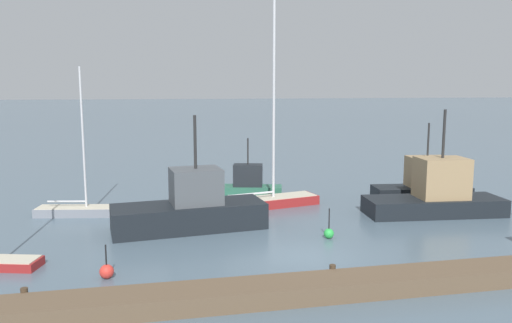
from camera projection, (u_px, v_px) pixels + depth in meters
ground_plane at (306, 257)px, 22.37m from camera, size 600.00×600.00×0.00m
dock_pier at (341, 286)px, 18.25m from camera, size 27.27×1.85×0.80m
sailboat_0 at (80, 209)px, 29.49m from camera, size 5.15×2.18×8.61m
sailboat_2 at (266, 197)px, 31.57m from camera, size 7.09×3.20×12.98m
fishing_boat_0 at (437, 195)px, 29.62m from camera, size 8.24×3.36×6.19m
fishing_boat_1 at (246, 185)px, 34.77m from camera, size 5.37×2.70×4.01m
fishing_boat_2 at (191, 209)px, 26.60m from camera, size 8.24×3.65×6.02m
fishing_boat_3 at (423, 185)px, 33.22m from camera, size 6.47×2.72×5.16m
channel_buoy_0 at (107, 271)px, 19.79m from camera, size 0.56×0.56×1.37m
channel_buoy_1 at (329, 233)px, 25.03m from camera, size 0.50×0.50×1.53m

